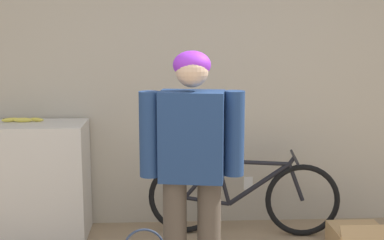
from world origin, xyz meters
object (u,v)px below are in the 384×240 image
Objects in this scene: bicycle at (243,196)px; cardboard_box at (357,239)px; person at (192,155)px; banana at (23,120)px.

bicycle reaches higher than cardboard_box.
bicycle is (0.48, 0.97, -0.59)m from person.
person reaches higher than bicycle.
banana is at bearing 150.15° from person.
person is 4.44× the size of banana.
cardboard_box is (1.34, 0.58, -0.83)m from person.
cardboard_box is at bearing -17.41° from bicycle.
bicycle is 0.97m from cardboard_box.
banana is 0.81× the size of cardboard_box.
person reaches higher than banana.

